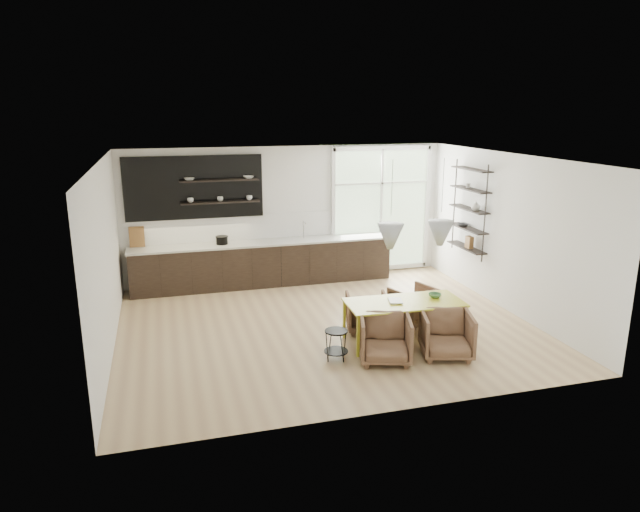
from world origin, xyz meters
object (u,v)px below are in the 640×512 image
at_px(dining_table, 405,304).
at_px(wire_stool, 336,341).
at_px(armchair_back_right, 414,305).
at_px(armchair_back_left, 367,312).
at_px(armchair_front_left, 385,339).
at_px(armchair_front_right, 447,335).

xyz_separation_m(dining_table, wire_stool, (-1.25, -0.35, -0.34)).
bearing_deg(armchair_back_right, wire_stool, 12.95).
bearing_deg(dining_table, armchair_back_left, 123.90).
relative_size(armchair_back_right, armchair_front_left, 0.94).
distance_m(dining_table, wire_stool, 1.34).
relative_size(armchair_back_left, armchair_front_left, 0.91).
bearing_deg(wire_stool, dining_table, 15.49).
distance_m(armchair_front_right, wire_stool, 1.69).
relative_size(armchair_back_left, armchair_back_right, 0.96).
distance_m(dining_table, armchair_back_left, 0.82).
xyz_separation_m(dining_table, armchair_front_right, (0.40, -0.69, -0.29)).
height_order(dining_table, armchair_front_right, armchair_front_right).
bearing_deg(armchair_front_left, wire_stool, 177.65).
bearing_deg(armchair_back_left, armchair_front_left, 95.17).
height_order(dining_table, wire_stool, dining_table).
relative_size(dining_table, wire_stool, 4.09).
distance_m(armchair_back_right, armchair_front_left, 1.67).
bearing_deg(armchair_back_right, dining_table, 36.27).
relative_size(armchair_back_left, wire_stool, 1.50).
bearing_deg(armchair_front_right, armchair_back_left, 137.79).
bearing_deg(wire_stool, armchair_front_right, -11.72).
height_order(dining_table, armchair_front_left, armchair_front_left).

